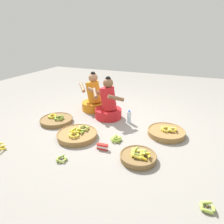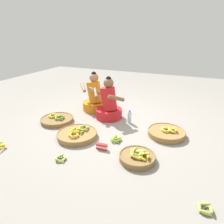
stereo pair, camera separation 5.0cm
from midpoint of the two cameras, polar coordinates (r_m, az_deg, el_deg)
The scene contains 12 objects.
ground_plane at distance 3.58m, azimuth 1.67°, elevation -4.07°, with size 10.00×10.00×0.00m, color gray.
vendor_woman_front at distance 3.82m, azimuth -0.61°, elevation 2.08°, with size 0.74×0.55×0.83m.
vendor_woman_behind at distance 4.24m, azimuth -4.75°, elevation 4.10°, with size 0.66×0.52×0.83m.
banana_basket_front_right at distance 2.69m, azimuth 7.87°, elevation -12.70°, with size 0.49×0.49×0.16m.
banana_basket_mid_left at distance 3.24m, azimuth -9.63°, elevation -6.35°, with size 0.65×0.65×0.16m.
banana_basket_near_bicycle at distance 3.86m, azimuth -15.27°, elevation -2.09°, with size 0.61×0.61×0.14m.
banana_basket_back_right at distance 3.37m, azimuth 15.86°, elevation -5.76°, with size 0.61×0.61×0.15m.
loose_bananas_near_vendor at distance 2.77m, azimuth -14.12°, elevation -12.90°, with size 0.17×0.18×0.07m.
loose_bananas_front_left at distance 3.12m, azimuth 1.61°, elevation -7.69°, with size 0.20×0.23×0.08m.
loose_bananas_front_center at distance 2.28m, azimuth 25.99°, elevation -23.79°, with size 0.15×0.15×0.07m.
water_bottle at distance 3.66m, azimuth 5.46°, elevation -1.51°, with size 0.07×0.07×0.25m.
packet_carton_stack at distance 2.89m, azimuth -2.45°, elevation -9.99°, with size 0.17×0.06×0.09m.
Camera 2 is at (1.19, -2.98, 1.59)m, focal length 31.58 mm.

